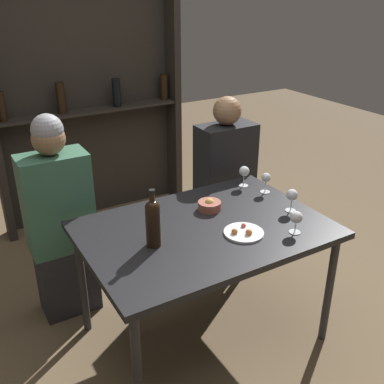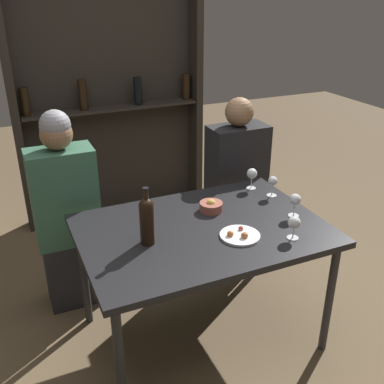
{
  "view_description": "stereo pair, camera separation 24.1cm",
  "coord_description": "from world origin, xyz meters",
  "px_view_note": "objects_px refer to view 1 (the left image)",
  "views": [
    {
      "loc": [
        -1.11,
        -1.75,
        1.89
      ],
      "look_at": [
        0.0,
        0.13,
        0.87
      ],
      "focal_mm": 42.0,
      "sensor_mm": 36.0,
      "label": 1
    },
    {
      "loc": [
        -0.89,
        -1.86,
        1.89
      ],
      "look_at": [
        0.0,
        0.13,
        0.87
      ],
      "focal_mm": 42.0,
      "sensor_mm": 36.0,
      "label": 2
    }
  ],
  "objects_px": {
    "wine_glass_2": "(296,218)",
    "food_plate_0": "(244,232)",
    "wine_glass_3": "(266,179)",
    "snack_bowl": "(209,205)",
    "wine_bottle": "(153,221)",
    "seated_person_left": "(60,224)",
    "seated_person_right": "(225,188)",
    "wine_glass_0": "(244,172)",
    "wine_glass_1": "(292,196)"
  },
  "relations": [
    {
      "from": "wine_glass_0",
      "to": "food_plate_0",
      "type": "bearing_deg",
      "value": -126.35
    },
    {
      "from": "wine_glass_2",
      "to": "seated_person_right",
      "type": "height_order",
      "value": "seated_person_right"
    },
    {
      "from": "wine_glass_1",
      "to": "wine_glass_3",
      "type": "relative_size",
      "value": 1.05
    },
    {
      "from": "wine_bottle",
      "to": "wine_glass_3",
      "type": "height_order",
      "value": "wine_bottle"
    },
    {
      "from": "wine_bottle",
      "to": "food_plate_0",
      "type": "height_order",
      "value": "wine_bottle"
    },
    {
      "from": "wine_glass_1",
      "to": "seated_person_left",
      "type": "bearing_deg",
      "value": 147.24
    },
    {
      "from": "snack_bowl",
      "to": "seated_person_right",
      "type": "bearing_deg",
      "value": 47.73
    },
    {
      "from": "wine_glass_0",
      "to": "seated_person_right",
      "type": "relative_size",
      "value": 0.11
    },
    {
      "from": "wine_glass_3",
      "to": "seated_person_right",
      "type": "xyz_separation_m",
      "value": [
        0.01,
        0.45,
        -0.24
      ]
    },
    {
      "from": "wine_glass_0",
      "to": "wine_glass_2",
      "type": "xyz_separation_m",
      "value": [
        -0.12,
        -0.61,
        -0.01
      ]
    },
    {
      "from": "wine_glass_2",
      "to": "snack_bowl",
      "type": "distance_m",
      "value": 0.51
    },
    {
      "from": "wine_glass_2",
      "to": "wine_glass_3",
      "type": "distance_m",
      "value": 0.5
    },
    {
      "from": "snack_bowl",
      "to": "seated_person_right",
      "type": "relative_size",
      "value": 0.11
    },
    {
      "from": "snack_bowl",
      "to": "food_plate_0",
      "type": "bearing_deg",
      "value": -89.17
    },
    {
      "from": "wine_glass_1",
      "to": "snack_bowl",
      "type": "relative_size",
      "value": 1.02
    },
    {
      "from": "wine_bottle",
      "to": "snack_bowl",
      "type": "relative_size",
      "value": 2.29
    },
    {
      "from": "wine_glass_3",
      "to": "food_plate_0",
      "type": "distance_m",
      "value": 0.55
    },
    {
      "from": "wine_glass_3",
      "to": "snack_bowl",
      "type": "bearing_deg",
      "value": -176.52
    },
    {
      "from": "wine_glass_1",
      "to": "seated_person_right",
      "type": "height_order",
      "value": "seated_person_right"
    },
    {
      "from": "seated_person_right",
      "to": "snack_bowl",
      "type": "bearing_deg",
      "value": -132.27
    },
    {
      "from": "wine_bottle",
      "to": "seated_person_left",
      "type": "bearing_deg",
      "value": 113.95
    },
    {
      "from": "wine_bottle",
      "to": "seated_person_left",
      "type": "xyz_separation_m",
      "value": [
        -0.29,
        0.66,
        -0.25
      ]
    },
    {
      "from": "food_plate_0",
      "to": "seated_person_right",
      "type": "distance_m",
      "value": 0.92
    },
    {
      "from": "wine_glass_2",
      "to": "seated_person_right",
      "type": "relative_size",
      "value": 0.1
    },
    {
      "from": "food_plate_0",
      "to": "seated_person_right",
      "type": "bearing_deg",
      "value": 61.67
    },
    {
      "from": "wine_glass_1",
      "to": "seated_person_left",
      "type": "xyz_separation_m",
      "value": [
        -1.12,
        0.72,
        -0.21
      ]
    },
    {
      "from": "wine_glass_2",
      "to": "seated_person_right",
      "type": "distance_m",
      "value": 0.97
    },
    {
      "from": "wine_glass_1",
      "to": "wine_bottle",
      "type": "bearing_deg",
      "value": 175.82
    },
    {
      "from": "wine_glass_2",
      "to": "food_plate_0",
      "type": "relative_size",
      "value": 0.59
    },
    {
      "from": "wine_glass_3",
      "to": "seated_person_left",
      "type": "bearing_deg",
      "value": 158.64
    },
    {
      "from": "wine_glass_2",
      "to": "seated_person_right",
      "type": "xyz_separation_m",
      "value": [
        0.19,
        0.92,
        -0.23
      ]
    },
    {
      "from": "wine_glass_3",
      "to": "seated_person_left",
      "type": "xyz_separation_m",
      "value": [
        -1.15,
        0.45,
        -0.21
      ]
    },
    {
      "from": "seated_person_left",
      "to": "seated_person_right",
      "type": "distance_m",
      "value": 1.17
    },
    {
      "from": "wine_bottle",
      "to": "wine_glass_2",
      "type": "distance_m",
      "value": 0.73
    },
    {
      "from": "wine_glass_3",
      "to": "food_plate_0",
      "type": "bearing_deg",
      "value": -140.48
    },
    {
      "from": "food_plate_0",
      "to": "seated_person_left",
      "type": "xyz_separation_m",
      "value": [
        -0.74,
        0.8,
        -0.12
      ]
    },
    {
      "from": "wine_glass_3",
      "to": "wine_glass_2",
      "type": "bearing_deg",
      "value": -111.1
    },
    {
      "from": "wine_glass_0",
      "to": "wine_glass_2",
      "type": "height_order",
      "value": "wine_glass_0"
    },
    {
      "from": "wine_glass_3",
      "to": "snack_bowl",
      "type": "distance_m",
      "value": 0.43
    },
    {
      "from": "wine_glass_2",
      "to": "seated_person_left",
      "type": "height_order",
      "value": "seated_person_left"
    },
    {
      "from": "seated_person_left",
      "to": "seated_person_right",
      "type": "xyz_separation_m",
      "value": [
        1.17,
        0.0,
        -0.03
      ]
    },
    {
      "from": "wine_bottle",
      "to": "wine_glass_1",
      "type": "bearing_deg",
      "value": -4.18
    },
    {
      "from": "wine_glass_2",
      "to": "food_plate_0",
      "type": "xyz_separation_m",
      "value": [
        -0.24,
        0.12,
        -0.08
      ]
    },
    {
      "from": "wine_glass_3",
      "to": "seated_person_right",
      "type": "bearing_deg",
      "value": 88.52
    },
    {
      "from": "food_plate_0",
      "to": "wine_glass_3",
      "type": "bearing_deg",
      "value": 39.52
    },
    {
      "from": "wine_glass_3",
      "to": "seated_person_right",
      "type": "distance_m",
      "value": 0.51
    },
    {
      "from": "wine_glass_1",
      "to": "wine_glass_3",
      "type": "height_order",
      "value": "wine_glass_1"
    },
    {
      "from": "wine_bottle",
      "to": "seated_person_left",
      "type": "relative_size",
      "value": 0.24
    },
    {
      "from": "wine_glass_0",
      "to": "wine_glass_1",
      "type": "height_order",
      "value": "same"
    },
    {
      "from": "seated_person_left",
      "to": "seated_person_right",
      "type": "relative_size",
      "value": 1.04
    }
  ]
}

